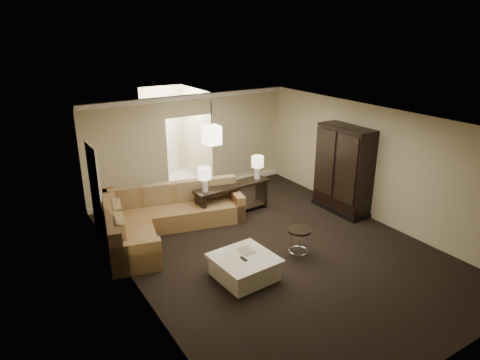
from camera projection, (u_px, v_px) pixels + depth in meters
ground at (273, 248)px, 9.31m from camera, size 8.00×8.00×0.00m
wall_back at (190, 144)px, 12.01m from camera, size 6.00×0.04×2.80m
wall_front at (455, 281)px, 5.65m from camera, size 6.00×0.04×2.80m
wall_left at (134, 222)px, 7.33m from camera, size 0.04×8.00×2.80m
wall_right at (375, 164)px, 10.33m from camera, size 0.04×8.00×2.80m
ceiling at (277, 121)px, 8.35m from camera, size 6.00×8.00×0.02m
crown_molding at (189, 97)px, 11.51m from camera, size 6.00×0.10×0.12m
baseboard at (193, 189)px, 12.43m from camera, size 6.00×0.10×0.12m
side_door at (96, 190)px, 9.70m from camera, size 0.05×0.90×2.10m
foyer at (171, 138)px, 13.11m from camera, size 1.44×2.02×2.80m
sectional_sofa at (162, 218)px, 9.85m from camera, size 3.72×2.75×0.97m
coffee_table at (244, 267)px, 8.15m from camera, size 1.17×1.17×0.46m
console_table at (232, 197)px, 10.82m from camera, size 2.08×0.58×0.79m
armoire at (343, 171)px, 10.84m from camera, size 0.66×1.55×2.23m
drink_table at (299, 237)px, 8.85m from camera, size 0.49×0.49×0.61m
table_lamp_left at (205, 176)px, 10.14m from camera, size 0.32×0.32×0.61m
table_lamp_right at (258, 164)px, 11.01m from camera, size 0.32×0.32×0.61m
pendant_light at (212, 135)px, 10.79m from camera, size 0.38×0.38×1.09m
person at (158, 153)px, 13.07m from camera, size 0.74×0.60×1.77m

